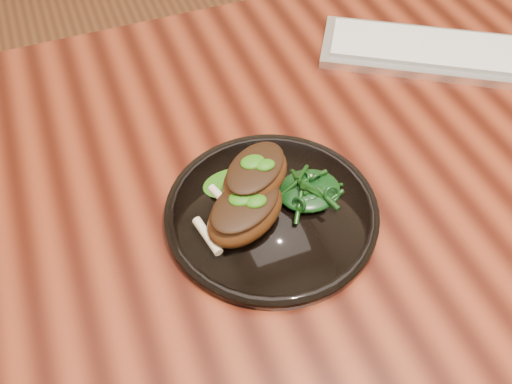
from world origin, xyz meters
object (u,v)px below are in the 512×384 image
plate (272,212)px  keyboard (456,54)px  lamb_chop_front (245,211)px  greens_heap (309,188)px  desk (361,167)px

plate → keyboard: (0.42, 0.20, 0.00)m
plate → keyboard: bearing=25.7°
lamb_chop_front → greens_heap: bearing=9.0°
lamb_chop_front → keyboard: size_ratio=0.31×
lamb_chop_front → greens_heap: (0.09, 0.01, -0.01)m
desk → lamb_chop_front: lamb_chop_front is taller
keyboard → lamb_chop_front: bearing=-155.3°
plate → greens_heap: greens_heap is taller
lamb_chop_front → greens_heap: 0.10m
lamb_chop_front → greens_heap: size_ratio=1.66×
lamb_chop_front → keyboard: lamb_chop_front is taller
plate → keyboard: keyboard is taller
lamb_chop_front → greens_heap: lamb_chop_front is taller
greens_heap → desk: bearing=33.5°
desk → greens_heap: bearing=-146.5°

